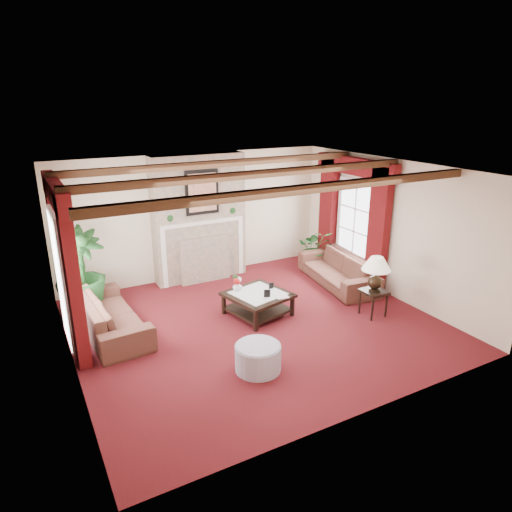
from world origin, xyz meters
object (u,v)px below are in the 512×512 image
coffee_table (258,304)px  potted_palm (82,290)px  sofa_left (109,308)px  sofa_right (338,265)px  ottoman (258,358)px  side_table (373,303)px

coffee_table → potted_palm: bearing=136.8°
sofa_left → sofa_right: bearing=-95.4°
potted_palm → coffee_table: potted_palm is taller
coffee_table → ottoman: (-0.87, -1.59, -0.01)m
sofa_right → ottoman: size_ratio=3.31×
potted_palm → ottoman: potted_palm is taller
potted_palm → sofa_left: bearing=-74.3°
potted_palm → ottoman: (1.92, -3.21, -0.25)m
ottoman → sofa_right: bearing=34.2°
coffee_table → side_table: bearing=-42.2°
sofa_left → ottoman: size_ratio=3.30×
sofa_right → side_table: sofa_right is taller
sofa_right → coffee_table: (-2.21, -0.50, -0.21)m
sofa_right → side_table: size_ratio=4.56×
sofa_right → ottoman: 3.73m
potted_palm → ottoman: bearing=-59.1°
ottoman → sofa_left: bearing=126.5°
potted_palm → side_table: bearing=-29.7°
sofa_left → side_table: bearing=-114.6°
potted_palm → coffee_table: size_ratio=1.75×
coffee_table → side_table: size_ratio=2.09×
sofa_left → potted_palm: bearing=11.9°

